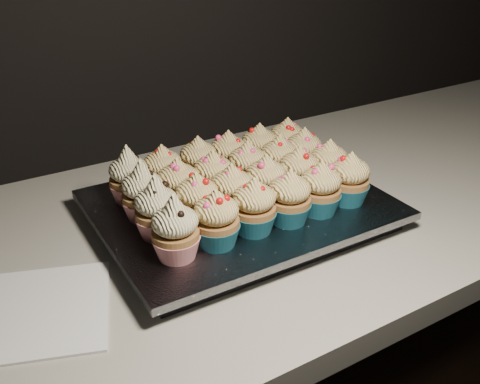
# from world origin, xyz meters

# --- Properties ---
(worktop) EXTENTS (2.44, 0.64, 0.04)m
(worktop) POSITION_xyz_m (0.00, 1.70, 0.88)
(worktop) COLOR beige
(worktop) RESTS_ON cabinet
(napkin) EXTENTS (0.22, 0.22, 0.00)m
(napkin) POSITION_xyz_m (-0.32, 1.62, 0.90)
(napkin) COLOR white
(napkin) RESTS_ON worktop
(baking_tray) EXTENTS (0.40, 0.31, 0.02)m
(baking_tray) POSITION_xyz_m (0.01, 1.68, 0.91)
(baking_tray) COLOR black
(baking_tray) RESTS_ON worktop
(foil_lining) EXTENTS (0.44, 0.34, 0.01)m
(foil_lining) POSITION_xyz_m (0.01, 1.68, 0.93)
(foil_lining) COLOR silver
(foil_lining) RESTS_ON baking_tray
(cupcake_0) EXTENTS (0.06, 0.06, 0.10)m
(cupcake_0) POSITION_xyz_m (-0.14, 1.59, 0.97)
(cupcake_0) COLOR red
(cupcake_0) RESTS_ON foil_lining
(cupcake_1) EXTENTS (0.06, 0.06, 0.08)m
(cupcake_1) POSITION_xyz_m (-0.08, 1.59, 0.97)
(cupcake_1) COLOR #1A657B
(cupcake_1) RESTS_ON foil_lining
(cupcake_2) EXTENTS (0.06, 0.06, 0.08)m
(cupcake_2) POSITION_xyz_m (-0.02, 1.59, 0.97)
(cupcake_2) COLOR #1A657B
(cupcake_2) RESTS_ON foil_lining
(cupcake_3) EXTENTS (0.06, 0.06, 0.08)m
(cupcake_3) POSITION_xyz_m (0.04, 1.59, 0.97)
(cupcake_3) COLOR #1A657B
(cupcake_3) RESTS_ON foil_lining
(cupcake_4) EXTENTS (0.06, 0.06, 0.08)m
(cupcake_4) POSITION_xyz_m (0.10, 1.59, 0.97)
(cupcake_4) COLOR #1A657B
(cupcake_4) RESTS_ON foil_lining
(cupcake_5) EXTENTS (0.06, 0.06, 0.08)m
(cupcake_5) POSITION_xyz_m (0.15, 1.59, 0.97)
(cupcake_5) COLOR #1A657B
(cupcake_5) RESTS_ON foil_lining
(cupcake_6) EXTENTS (0.06, 0.06, 0.10)m
(cupcake_6) POSITION_xyz_m (-0.14, 1.65, 0.97)
(cupcake_6) COLOR red
(cupcake_6) RESTS_ON foil_lining
(cupcake_7) EXTENTS (0.06, 0.06, 0.08)m
(cupcake_7) POSITION_xyz_m (-0.08, 1.65, 0.97)
(cupcake_7) COLOR #1A657B
(cupcake_7) RESTS_ON foil_lining
(cupcake_8) EXTENTS (0.06, 0.06, 0.08)m
(cupcake_8) POSITION_xyz_m (-0.02, 1.65, 0.97)
(cupcake_8) COLOR #1A657B
(cupcake_8) RESTS_ON foil_lining
(cupcake_9) EXTENTS (0.06, 0.06, 0.08)m
(cupcake_9) POSITION_xyz_m (0.04, 1.65, 0.97)
(cupcake_9) COLOR #1A657B
(cupcake_9) RESTS_ON foil_lining
(cupcake_10) EXTENTS (0.06, 0.06, 0.08)m
(cupcake_10) POSITION_xyz_m (0.10, 1.65, 0.97)
(cupcake_10) COLOR #1A657B
(cupcake_10) RESTS_ON foil_lining
(cupcake_11) EXTENTS (0.06, 0.06, 0.08)m
(cupcake_11) POSITION_xyz_m (0.16, 1.65, 0.97)
(cupcake_11) COLOR #1A657B
(cupcake_11) RESTS_ON foil_lining
(cupcake_12) EXTENTS (0.06, 0.06, 0.10)m
(cupcake_12) POSITION_xyz_m (-0.13, 1.71, 0.97)
(cupcake_12) COLOR red
(cupcake_12) RESTS_ON foil_lining
(cupcake_13) EXTENTS (0.06, 0.06, 0.08)m
(cupcake_13) POSITION_xyz_m (-0.08, 1.70, 0.97)
(cupcake_13) COLOR #1A657B
(cupcake_13) RESTS_ON foil_lining
(cupcake_14) EXTENTS (0.06, 0.06, 0.08)m
(cupcake_14) POSITION_xyz_m (-0.02, 1.70, 0.97)
(cupcake_14) COLOR #1A657B
(cupcake_14) RESTS_ON foil_lining
(cupcake_15) EXTENTS (0.06, 0.06, 0.08)m
(cupcake_15) POSITION_xyz_m (0.04, 1.71, 0.97)
(cupcake_15) COLOR #1A657B
(cupcake_15) RESTS_ON foil_lining
(cupcake_16) EXTENTS (0.06, 0.06, 0.08)m
(cupcake_16) POSITION_xyz_m (0.10, 1.70, 0.97)
(cupcake_16) COLOR #1A657B
(cupcake_16) RESTS_ON foil_lining
(cupcake_17) EXTENTS (0.06, 0.06, 0.08)m
(cupcake_17) POSITION_xyz_m (0.15, 1.71, 0.97)
(cupcake_17) COLOR #1A657B
(cupcake_17) RESTS_ON foil_lining
(cupcake_18) EXTENTS (0.06, 0.06, 0.10)m
(cupcake_18) POSITION_xyz_m (-0.13, 1.77, 0.97)
(cupcake_18) COLOR red
(cupcake_18) RESTS_ON foil_lining
(cupcake_19) EXTENTS (0.06, 0.06, 0.08)m
(cupcake_19) POSITION_xyz_m (-0.08, 1.76, 0.97)
(cupcake_19) COLOR #1A657B
(cupcake_19) RESTS_ON foil_lining
(cupcake_20) EXTENTS (0.06, 0.06, 0.08)m
(cupcake_20) POSITION_xyz_m (-0.02, 1.76, 0.97)
(cupcake_20) COLOR #1A657B
(cupcake_20) RESTS_ON foil_lining
(cupcake_21) EXTENTS (0.06, 0.06, 0.08)m
(cupcake_21) POSITION_xyz_m (0.04, 1.76, 0.97)
(cupcake_21) COLOR #1A657B
(cupcake_21) RESTS_ON foil_lining
(cupcake_22) EXTENTS (0.06, 0.06, 0.08)m
(cupcake_22) POSITION_xyz_m (0.10, 1.76, 0.97)
(cupcake_22) COLOR #1A657B
(cupcake_22) RESTS_ON foil_lining
(cupcake_23) EXTENTS (0.06, 0.06, 0.08)m
(cupcake_23) POSITION_xyz_m (0.16, 1.76, 0.97)
(cupcake_23) COLOR #1A657B
(cupcake_23) RESTS_ON foil_lining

